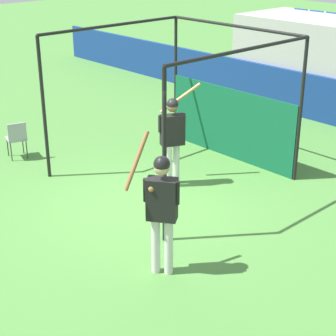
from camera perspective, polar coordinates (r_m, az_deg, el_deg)
The scene contains 5 objects.
ground_plane at distance 10.26m, azimuth -2.83°, elevation -4.00°, with size 60.00×60.00×0.00m, color #477F38.
batting_cage at distance 11.79m, azimuth 4.55°, elevation 6.18°, with size 3.57×3.62×2.89m.
player_batter at distance 10.76m, azimuth 0.48°, elevation 3.55°, with size 0.63×0.98×1.95m.
player_waiting at distance 7.86m, azimuth -0.69°, elevation -3.66°, with size 0.62×0.69×2.12m.
folding_chair at distance 12.67m, azimuth -15.12°, elevation 3.13°, with size 0.49×0.49×0.84m.
Camera 1 is at (7.05, -5.82, 4.65)m, focal length 60.00 mm.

